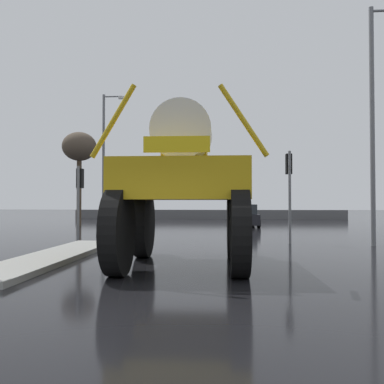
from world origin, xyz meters
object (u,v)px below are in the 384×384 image
object	(u,v)px
traffic_signal_near_right	(289,176)
bare_tree_left	(79,148)
traffic_signal_near_left	(80,187)
streetlight_far_left	(105,154)
streetlight_near_right	(375,114)
oversize_sprayer	(184,186)
traffic_signal_far_left	(245,191)
sedan_ahead	(243,216)

from	to	relation	value
traffic_signal_near_right	bare_tree_left	xyz separation A→B (m)	(-12.92, 11.05, 2.73)
traffic_signal_near_left	streetlight_far_left	size ratio (longest dim) A/B	0.35
streetlight_near_right	bare_tree_left	bearing A→B (deg)	143.54
oversize_sprayer	streetlight_near_right	size ratio (longest dim) A/B	0.57
traffic_signal_far_left	bare_tree_left	xyz separation A→B (m)	(-12.05, -6.17, 2.90)
sedan_ahead	traffic_signal_far_left	world-z (taller)	traffic_signal_far_left
sedan_ahead	traffic_signal_far_left	bearing A→B (deg)	-8.35
sedan_ahead	streetlight_near_right	bearing A→B (deg)	-163.39
oversize_sprayer	traffic_signal_near_right	size ratio (longest dim) A/B	1.39
streetlight_far_left	sedan_ahead	bearing A→B (deg)	-0.62
oversize_sprayer	sedan_ahead	xyz separation A→B (m)	(2.44, 17.32, -1.41)
traffic_signal_far_left	oversize_sprayer	bearing A→B (deg)	-97.05
oversize_sprayer	traffic_signal_far_left	size ratio (longest dim) A/B	1.48
oversize_sprayer	sedan_ahead	distance (m)	17.55
oversize_sprayer	traffic_signal_near_left	xyz separation A→B (m)	(-5.11, 6.22, 0.23)
traffic_signal_near_left	streetlight_near_right	world-z (taller)	streetlight_near_right
streetlight_far_left	bare_tree_left	bearing A→B (deg)	-174.95
bare_tree_left	sedan_ahead	bearing A→B (deg)	0.27
oversize_sprayer	bare_tree_left	bearing A→B (deg)	27.24
oversize_sprayer	bare_tree_left	world-z (taller)	bare_tree_left
sedan_ahead	streetlight_near_right	xyz separation A→B (m)	(4.50, -11.95, 4.39)
traffic_signal_near_left	streetlight_near_right	bearing A→B (deg)	-4.04
sedan_ahead	streetlight_near_right	size ratio (longest dim) A/B	0.45
streetlight_far_left	traffic_signal_near_right	bearing A→B (deg)	-45.26
traffic_signal_near_right	traffic_signal_far_left	size ratio (longest dim) A/B	1.07
sedan_ahead	streetlight_far_left	xyz separation A→B (m)	(-9.78, 0.11, 4.40)
bare_tree_left	oversize_sprayer	bearing A→B (deg)	-62.06
streetlight_far_left	bare_tree_left	xyz separation A→B (m)	(-1.81, -0.16, 0.38)
traffic_signal_near_left	traffic_signal_near_right	size ratio (longest dim) A/B	0.85
traffic_signal_far_left	streetlight_far_left	xyz separation A→B (m)	(-10.24, -6.01, 2.52)
sedan_ahead	traffic_signal_near_left	xyz separation A→B (m)	(-7.55, -11.10, 1.64)
bare_tree_left	traffic_signal_near_left	bearing A→B (deg)	-69.90
streetlight_near_right	oversize_sprayer	bearing A→B (deg)	-142.28
traffic_signal_near_left	traffic_signal_near_right	bearing A→B (deg)	-0.06
sedan_ahead	traffic_signal_near_left	bearing A→B (deg)	141.71
streetlight_far_left	traffic_signal_far_left	bearing A→B (deg)	30.40
traffic_signal_near_right	bare_tree_left	world-z (taller)	bare_tree_left
streetlight_far_left	bare_tree_left	size ratio (longest dim) A/B	1.41
traffic_signal_near_left	streetlight_far_left	xyz separation A→B (m)	(-2.23, 11.20, 2.76)
oversize_sprayer	sedan_ahead	size ratio (longest dim) A/B	1.25
sedan_ahead	bare_tree_left	world-z (taller)	bare_tree_left
oversize_sprayer	traffic_signal_near_left	distance (m)	8.06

